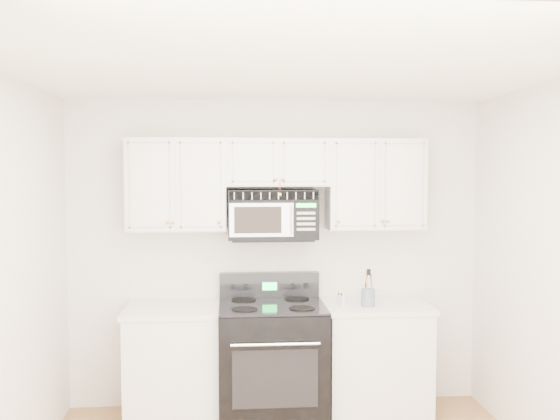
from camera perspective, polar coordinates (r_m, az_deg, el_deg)
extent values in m
cube|color=white|center=(3.61, 1.72, 13.02)|extent=(3.50, 3.50, 0.01)
cube|color=silver|center=(5.35, -0.39, -3.98)|extent=(3.50, 0.01, 2.60)
cube|color=silver|center=(1.97, 7.58, -17.60)|extent=(3.50, 0.01, 2.60)
cube|color=silver|center=(5.24, -9.15, -13.87)|extent=(0.82, 0.63, 0.88)
cube|color=silver|center=(5.12, -9.20, -8.95)|extent=(0.86, 0.65, 0.04)
cube|color=black|center=(5.40, -9.07, -17.69)|extent=(0.82, 0.55, 0.10)
cube|color=silver|center=(5.35, 8.69, -13.46)|extent=(0.82, 0.63, 0.88)
cube|color=silver|center=(5.24, 8.74, -8.64)|extent=(0.86, 0.65, 0.04)
cube|color=black|center=(5.52, 8.54, -17.21)|extent=(0.82, 0.55, 0.10)
cube|color=black|center=(5.18, -0.74, -13.78)|extent=(0.85, 0.72, 0.92)
cube|color=black|center=(4.84, -0.44, -15.19)|extent=(0.65, 0.01, 0.44)
cylinder|color=silver|center=(4.73, -0.42, -12.19)|extent=(0.67, 0.02, 0.02)
cube|color=black|center=(5.06, -0.75, -8.75)|extent=(0.85, 0.72, 0.02)
cube|color=black|center=(5.35, -0.99, -6.90)|extent=(0.85, 0.08, 0.22)
cube|color=#11D741|center=(5.31, -0.95, -6.99)|extent=(0.12, 0.00, 0.07)
cube|color=silver|center=(5.15, -9.41, 2.30)|extent=(0.80, 0.33, 0.75)
cube|color=silver|center=(5.27, 8.67, 2.34)|extent=(0.80, 0.33, 0.75)
cube|color=silver|center=(5.14, -0.26, 4.36)|extent=(0.84, 0.33, 0.39)
sphere|color=gold|center=(4.98, -9.78, -1.15)|extent=(0.03, 0.03, 0.03)
sphere|color=gold|center=(4.96, -5.63, -1.13)|extent=(0.03, 0.03, 0.03)
sphere|color=gold|center=(5.03, 5.37, -1.06)|extent=(0.03, 0.03, 0.03)
sphere|color=gold|center=(5.11, 9.35, -1.02)|extent=(0.03, 0.03, 0.03)
sphere|color=gold|center=(4.95, -0.44, 2.82)|extent=(0.03, 0.03, 0.03)
sphere|color=gold|center=(4.96, 0.25, 2.82)|extent=(0.03, 0.03, 0.03)
cylinder|color=red|center=(4.96, 0.00, 2.15)|extent=(0.01, 0.00, 0.12)
sphere|color=gold|center=(4.96, 0.00, 1.41)|extent=(0.04, 0.04, 0.04)
cube|color=black|center=(5.13, -0.69, -0.37)|extent=(0.73, 0.36, 0.40)
cube|color=#B7B4AF|center=(4.95, -0.55, 1.32)|extent=(0.71, 0.01, 0.07)
cube|color=#9E9EA9|center=(4.95, -1.69, -0.92)|extent=(0.51, 0.01, 0.27)
cube|color=black|center=(4.94, -2.04, -0.92)|extent=(0.38, 0.01, 0.21)
cube|color=black|center=(4.98, 2.39, -0.89)|extent=(0.20, 0.01, 0.27)
cube|color=#11D741|center=(4.96, 2.40, 0.43)|extent=(0.16, 0.00, 0.03)
cylinder|color=silver|center=(4.93, 1.12, -0.93)|extent=(0.02, 0.02, 0.23)
cylinder|color=slate|center=(5.10, 8.05, -7.94)|extent=(0.11, 0.11, 0.14)
cylinder|color=#9C6B39|center=(5.09, 8.40, -7.15)|extent=(0.01, 0.01, 0.24)
cylinder|color=black|center=(5.11, 7.82, -7.01)|extent=(0.01, 0.01, 0.26)
cylinder|color=#9C6B39|center=(5.05, 7.96, -7.01)|extent=(0.01, 0.01, 0.28)
cylinder|color=black|center=(5.09, 8.40, -7.15)|extent=(0.01, 0.01, 0.24)
cylinder|color=#9C6B39|center=(5.11, 7.82, -7.01)|extent=(0.01, 0.01, 0.26)
cylinder|color=#B6B9C7|center=(5.10, 5.81, -8.23)|extent=(0.04, 0.04, 0.09)
cylinder|color=silver|center=(5.09, 5.82, -7.66)|extent=(0.04, 0.04, 0.02)
cylinder|color=#B6B9C7|center=(5.17, 5.51, -8.11)|extent=(0.04, 0.04, 0.08)
cylinder|color=silver|center=(5.16, 5.51, -7.60)|extent=(0.04, 0.04, 0.02)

